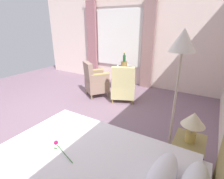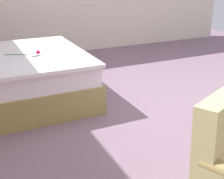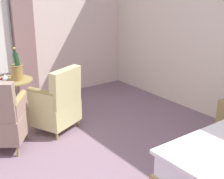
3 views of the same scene
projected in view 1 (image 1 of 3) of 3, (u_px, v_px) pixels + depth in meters
The scene contains 12 objects.
ground_plane at pixel (47, 120), 3.68m from camera, with size 7.78×7.78×0.00m, color slate.
wall_window_side at pixel (120, 39), 5.73m from camera, with size 0.27×6.37×2.90m.
nightstand at pixel (186, 159), 2.23m from camera, with size 0.51×0.36×0.56m.
bedside_lamp at pixel (193, 121), 2.03m from camera, with size 0.28×0.28×0.39m.
floor_lamp_brass at pixel (181, 60), 1.92m from camera, with size 0.29×0.29×1.86m.
side_table_round at pixel (123, 77), 5.18m from camera, with size 0.59×0.59×0.67m.
champagne_bucket at pixel (124, 64), 4.97m from camera, with size 0.19×0.19×0.50m.
wine_glass_near_bucket at pixel (128, 65), 5.16m from camera, with size 0.07×0.07×0.14m.
wine_glass_near_edge at pixel (118, 66), 5.07m from camera, with size 0.08×0.08×0.13m.
snack_plate at pixel (120, 67), 5.22m from camera, with size 0.18×0.18×0.04m.
armchair_by_window at pixel (123, 86), 4.44m from camera, with size 0.70×0.73×0.95m.
armchair_facing_bed at pixel (95, 81), 4.79m from camera, with size 0.78×0.77×0.96m.
Camera 1 is at (2.05, 2.84, 1.90)m, focal length 28.00 mm.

